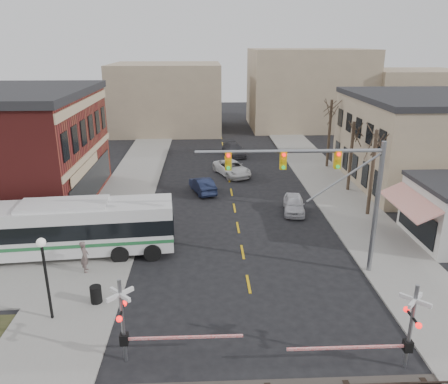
% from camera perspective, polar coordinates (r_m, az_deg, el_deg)
% --- Properties ---
extents(ground, '(160.00, 160.00, 0.00)m').
position_cam_1_polar(ground, '(23.85, 3.70, -14.39)').
color(ground, black).
rests_on(ground, ground).
extents(sidewalk_west, '(5.00, 60.00, 0.12)m').
position_cam_1_polar(sidewalk_west, '(42.45, -12.10, 0.73)').
color(sidewalk_west, gray).
rests_on(sidewalk_west, ground).
extents(sidewalk_east, '(5.00, 60.00, 0.12)m').
position_cam_1_polar(sidewalk_east, '(43.50, 13.41, 1.08)').
color(sidewalk_east, gray).
rests_on(sidewalk_east, ground).
extents(tree_east_a, '(0.28, 0.28, 6.75)m').
position_cam_1_polar(tree_east_a, '(35.59, 18.77, 2.35)').
color(tree_east_a, '#382B21').
rests_on(tree_east_a, sidewalk_east).
extents(tree_east_b, '(0.28, 0.28, 6.30)m').
position_cam_1_polar(tree_east_b, '(41.18, 16.23, 4.48)').
color(tree_east_b, '#382B21').
rests_on(tree_east_b, sidewalk_east).
extents(tree_east_c, '(0.28, 0.28, 7.20)m').
position_cam_1_polar(tree_east_c, '(48.58, 13.59, 7.41)').
color(tree_east_c, '#382B21').
rests_on(tree_east_c, sidewalk_east).
extents(transit_bus, '(13.66, 4.14, 3.46)m').
position_cam_1_polar(transit_bus, '(29.49, -19.90, -4.43)').
color(transit_bus, silver).
rests_on(transit_bus, ground).
extents(traffic_signal_mast, '(10.45, 0.30, 8.00)m').
position_cam_1_polar(traffic_signal_mast, '(25.00, 13.60, 1.38)').
color(traffic_signal_mast, gray).
rests_on(traffic_signal_mast, ground).
extents(rr_crossing_west, '(5.60, 1.36, 4.00)m').
position_cam_1_polar(rr_crossing_west, '(19.55, -11.82, -16.23)').
color(rr_crossing_west, gray).
rests_on(rr_crossing_west, ground).
extents(rr_crossing_east, '(5.60, 1.36, 4.00)m').
position_cam_1_polar(rr_crossing_east, '(20.15, 22.05, -16.20)').
color(rr_crossing_east, gray).
rests_on(rr_crossing_east, ground).
extents(street_lamp, '(0.44, 0.44, 4.35)m').
position_cam_1_polar(street_lamp, '(22.64, -22.45, -8.45)').
color(street_lamp, black).
rests_on(street_lamp, sidewalk_west).
extents(trash_bin, '(0.60, 0.60, 0.93)m').
position_cam_1_polar(trash_bin, '(24.43, -16.38, -12.70)').
color(trash_bin, black).
rests_on(trash_bin, sidewalk_west).
extents(car_a, '(2.17, 4.23, 1.38)m').
position_cam_1_polar(car_a, '(35.67, 9.11, -1.57)').
color(car_a, silver).
rests_on(car_a, ground).
extents(car_b, '(2.69, 4.49, 1.40)m').
position_cam_1_polar(car_b, '(39.86, -2.83, 0.90)').
color(car_b, '#161D38').
rests_on(car_b, ground).
extents(car_c, '(4.20, 5.79, 1.46)m').
position_cam_1_polar(car_c, '(45.01, 1.04, 3.11)').
color(car_c, silver).
rests_on(car_c, ground).
extents(car_d, '(3.11, 5.21, 1.41)m').
position_cam_1_polar(car_d, '(52.98, 1.30, 5.55)').
color(car_d, '#434348').
rests_on(car_d, ground).
extents(pedestrian_near, '(0.56, 0.77, 1.95)m').
position_cam_1_polar(pedestrian_near, '(27.34, -17.74, -8.03)').
color(pedestrian_near, '#62524F').
rests_on(pedestrian_near, sidewalk_west).
extents(pedestrian_far, '(1.14, 1.05, 1.89)m').
position_cam_1_polar(pedestrian_far, '(30.16, -17.11, -5.40)').
color(pedestrian_far, '#2C304D').
rests_on(pedestrian_far, sidewalk_west).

